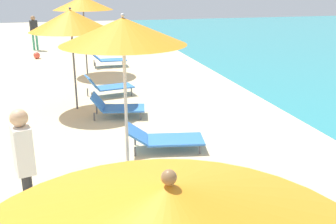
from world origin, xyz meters
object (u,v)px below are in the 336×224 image
object	(u,v)px
umbrella_fourth	(71,21)
lounger_fourth_inland	(116,106)
lounger_third_shoreside	(164,138)
umbrella_farthest	(83,3)
umbrella_third	(123,31)
lounger_third_inland	(178,196)
person_walking_far	(24,158)
beach_ball	(37,55)
lounger_farthest_shoreside	(108,59)
person_walking_near	(34,29)
lounger_fourth_shoreside	(108,86)

from	to	relation	value
umbrella_fourth	lounger_fourth_inland	distance (m)	2.43
lounger_third_shoreside	umbrella_farthest	world-z (taller)	umbrella_farthest
umbrella_third	umbrella_farthest	bearing A→B (deg)	90.97
lounger_third_shoreside	lounger_third_inland	distance (m)	2.36
lounger_fourth_inland	lounger_third_inland	bearing A→B (deg)	-75.66
lounger_fourth_inland	person_walking_far	size ratio (longest dim) A/B	0.83
beach_ball	umbrella_fourth	bearing A→B (deg)	-79.56
umbrella_third	umbrella_farthest	size ratio (longest dim) A/B	0.98
lounger_farthest_shoreside	person_walking_near	xyz separation A→B (m)	(-3.09, 5.10, 0.73)
umbrella_third	lounger_third_inland	bearing A→B (deg)	-62.96
lounger_fourth_inland	person_walking_near	bearing A→B (deg)	113.60
lounger_third_shoreside	lounger_farthest_shoreside	distance (m)	8.68
lounger_third_inland	lounger_fourth_inland	bearing A→B (deg)	92.44
umbrella_farthest	lounger_farthest_shoreside	bearing A→B (deg)	51.48
person_walking_near	person_walking_far	distance (m)	15.90
lounger_third_shoreside	person_walking_far	size ratio (longest dim) A/B	0.96
umbrella_fourth	person_walking_near	size ratio (longest dim) A/B	1.54
lounger_third_shoreside	person_walking_near	distance (m)	14.18
lounger_fourth_inland	umbrella_farthest	size ratio (longest dim) A/B	0.49
umbrella_farthest	lounger_farthest_shoreside	world-z (taller)	umbrella_farthest
umbrella_fourth	lounger_fourth_shoreside	bearing A→B (deg)	47.52
umbrella_third	lounger_farthest_shoreside	world-z (taller)	umbrella_third
person_walking_far	umbrella_third	bearing A→B (deg)	-164.74
lounger_third_inland	beach_ball	xyz separation A→B (m)	(-2.71, 13.61, -0.16)
lounger_fourth_inland	umbrella_farthest	world-z (taller)	umbrella_farthest
lounger_farthest_shoreside	beach_ball	size ratio (longest dim) A/B	4.82
umbrella_third	lounger_farthest_shoreside	bearing A→B (deg)	85.68
lounger_third_shoreside	umbrella_fourth	bearing A→B (deg)	126.35
umbrella_fourth	person_walking_far	bearing A→B (deg)	-98.52
umbrella_third	person_walking_near	size ratio (longest dim) A/B	1.62
lounger_third_inland	person_walking_far	xyz separation A→B (m)	(-2.02, 0.23, 0.73)
lounger_fourth_inland	umbrella_farthest	distance (m)	5.74
umbrella_third	person_walking_near	distance (m)	15.28
umbrella_farthest	beach_ball	world-z (taller)	umbrella_farthest
lounger_fourth_shoreside	lounger_fourth_inland	bearing A→B (deg)	-101.08
umbrella_third	umbrella_farthest	distance (m)	8.80
lounger_fourth_inland	beach_ball	distance (m)	9.32
lounger_third_shoreside	lounger_third_inland	bearing A→B (deg)	-89.02
umbrella_farthest	lounger_farthest_shoreside	size ratio (longest dim) A/B	2.02
umbrella_fourth	umbrella_farthest	distance (m)	4.37
beach_ball	lounger_third_shoreside	bearing A→B (deg)	-74.73
umbrella_third	beach_ball	world-z (taller)	umbrella_third
person_walking_far	beach_ball	distance (m)	13.43
lounger_fourth_inland	umbrella_fourth	bearing A→B (deg)	146.05
person_walking_far	umbrella_farthest	bearing A→B (deg)	-112.55
lounger_third_shoreside	lounger_fourth_shoreside	bearing A→B (deg)	108.64
lounger_third_shoreside	person_walking_far	xyz separation A→B (m)	(-2.39, -2.10, 0.78)
umbrella_third	lounger_fourth_shoreside	bearing A→B (deg)	87.17
umbrella_third	lounger_third_shoreside	bearing A→B (deg)	53.73
lounger_third_shoreside	lounger_fourth_shoreside	size ratio (longest dim) A/B	1.12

